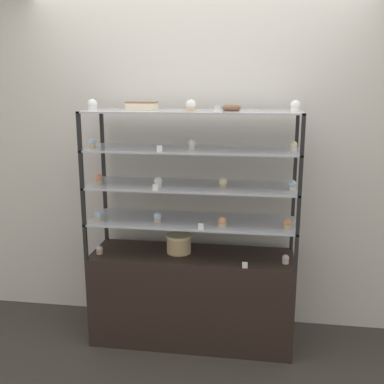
# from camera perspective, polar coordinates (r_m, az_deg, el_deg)

# --- Properties ---
(ground_plane) EXTENTS (20.00, 20.00, 0.00)m
(ground_plane) POSITION_cam_1_polar(r_m,az_deg,el_deg) (3.57, 0.00, -17.98)
(ground_plane) COLOR #38332D
(back_wall) EXTENTS (8.00, 0.05, 2.60)m
(back_wall) POSITION_cam_1_polar(r_m,az_deg,el_deg) (3.47, 0.91, 4.12)
(back_wall) COLOR silver
(back_wall) RESTS_ON ground_plane
(display_base) EXTENTS (1.45, 0.46, 0.67)m
(display_base) POSITION_cam_1_polar(r_m,az_deg,el_deg) (3.41, 0.00, -13.14)
(display_base) COLOR black
(display_base) RESTS_ON ground_plane
(display_riser_lower) EXTENTS (1.45, 0.46, 0.26)m
(display_riser_lower) POSITION_cam_1_polar(r_m,az_deg,el_deg) (3.19, 0.00, -3.82)
(display_riser_lower) COLOR black
(display_riser_lower) RESTS_ON display_base
(display_riser_middle) EXTENTS (1.45, 0.46, 0.26)m
(display_riser_middle) POSITION_cam_1_polar(r_m,az_deg,el_deg) (3.13, 0.00, 0.66)
(display_riser_middle) COLOR black
(display_riser_middle) RESTS_ON display_riser_lower
(display_riser_upper) EXTENTS (1.45, 0.46, 0.26)m
(display_riser_upper) POSITION_cam_1_polar(r_m,az_deg,el_deg) (3.08, 0.00, 5.29)
(display_riser_upper) COLOR black
(display_riser_upper) RESTS_ON display_riser_middle
(display_riser_top) EXTENTS (1.45, 0.46, 0.26)m
(display_riser_top) POSITION_cam_1_polar(r_m,az_deg,el_deg) (3.06, 0.00, 10.04)
(display_riser_top) COLOR black
(display_riser_top) RESTS_ON display_riser_upper
(layer_cake_centerpiece) EXTENTS (0.18, 0.18, 0.14)m
(layer_cake_centerpiece) POSITION_cam_1_polar(r_m,az_deg,el_deg) (3.28, -1.67, -6.55)
(layer_cake_centerpiece) COLOR #DBBC84
(layer_cake_centerpiece) RESTS_ON display_base
(sheet_cake_frosted) EXTENTS (0.20, 0.14, 0.06)m
(sheet_cake_frosted) POSITION_cam_1_polar(r_m,az_deg,el_deg) (3.10, -6.39, 10.81)
(sheet_cake_frosted) COLOR beige
(sheet_cake_frosted) RESTS_ON display_riser_top
(cupcake_0) EXTENTS (0.05, 0.05, 0.06)m
(cupcake_0) POSITION_cam_1_polar(r_m,az_deg,el_deg) (3.33, -11.67, -7.20)
(cupcake_0) COLOR #CCB28C
(cupcake_0) RESTS_ON display_base
(cupcake_1) EXTENTS (0.05, 0.05, 0.06)m
(cupcake_1) POSITION_cam_1_polar(r_m,az_deg,el_deg) (3.16, 11.79, -8.35)
(cupcake_1) COLOR beige
(cupcake_1) RESTS_ON display_base
(price_tag_0) EXTENTS (0.04, 0.00, 0.04)m
(price_tag_0) POSITION_cam_1_polar(r_m,az_deg,el_deg) (3.04, 6.73, -9.21)
(price_tag_0) COLOR white
(price_tag_0) RESTS_ON display_base
(cupcake_2) EXTENTS (0.06, 0.06, 0.07)m
(cupcake_2) POSITION_cam_1_polar(r_m,az_deg,el_deg) (3.24, -11.85, -2.98)
(cupcake_2) COLOR #CCB28C
(cupcake_2) RESTS_ON display_riser_lower
(cupcake_3) EXTENTS (0.06, 0.06, 0.07)m
(cupcake_3) POSITION_cam_1_polar(r_m,az_deg,el_deg) (3.14, -4.39, -3.24)
(cupcake_3) COLOR #CCB28C
(cupcake_3) RESTS_ON display_riser_lower
(cupcake_4) EXTENTS (0.06, 0.06, 0.07)m
(cupcake_4) POSITION_cam_1_polar(r_m,az_deg,el_deg) (3.04, 3.85, -3.82)
(cupcake_4) COLOR #CCB28C
(cupcake_4) RESTS_ON display_riser_lower
(cupcake_5) EXTENTS (0.06, 0.06, 0.07)m
(cupcake_5) POSITION_cam_1_polar(r_m,az_deg,el_deg) (3.07, 11.97, -3.92)
(cupcake_5) COLOR #CCB28C
(cupcake_5) RESTS_ON display_riser_lower
(price_tag_1) EXTENTS (0.04, 0.00, 0.04)m
(price_tag_1) POSITION_cam_1_polar(r_m,az_deg,el_deg) (2.97, 1.13, -4.40)
(price_tag_1) COLOR white
(price_tag_1) RESTS_ON display_riser_lower
(cupcake_6) EXTENTS (0.06, 0.06, 0.07)m
(cupcake_6) POSITION_cam_1_polar(r_m,az_deg,el_deg) (3.24, -11.75, 1.65)
(cupcake_6) COLOR #CCB28C
(cupcake_6) RESTS_ON display_riser_middle
(cupcake_7) EXTENTS (0.06, 0.06, 0.07)m
(cupcake_7) POSITION_cam_1_polar(r_m,az_deg,el_deg) (3.08, -4.32, 1.27)
(cupcake_7) COLOR white
(cupcake_7) RESTS_ON display_riser_middle
(cupcake_8) EXTENTS (0.06, 0.06, 0.07)m
(cupcake_8) POSITION_cam_1_polar(r_m,az_deg,el_deg) (3.06, 3.96, 1.21)
(cupcake_8) COLOR #CCB28C
(cupcake_8) RESTS_ON display_riser_middle
(cupcake_9) EXTENTS (0.06, 0.06, 0.07)m
(cupcake_9) POSITION_cam_1_polar(r_m,az_deg,el_deg) (3.05, 12.57, 0.87)
(cupcake_9) COLOR beige
(cupcake_9) RESTS_ON display_riser_middle
(price_tag_2) EXTENTS (0.04, 0.00, 0.04)m
(price_tag_2) POSITION_cam_1_polar(r_m,az_deg,el_deg) (2.96, -4.68, 0.60)
(price_tag_2) COLOR white
(price_tag_2) RESTS_ON display_riser_middle
(cupcake_10) EXTENTS (0.05, 0.05, 0.07)m
(cupcake_10) POSITION_cam_1_polar(r_m,az_deg,el_deg) (3.17, -12.55, 6.06)
(cupcake_10) COLOR #CCB28C
(cupcake_10) RESTS_ON display_riser_upper
(cupcake_11) EXTENTS (0.05, 0.05, 0.07)m
(cupcake_11) POSITION_cam_1_polar(r_m,az_deg,el_deg) (3.02, 0.00, 6.01)
(cupcake_11) COLOR beige
(cupcake_11) RESTS_ON display_riser_upper
(cupcake_12) EXTENTS (0.05, 0.05, 0.07)m
(cupcake_12) POSITION_cam_1_polar(r_m,az_deg,el_deg) (3.02, 12.76, 5.69)
(cupcake_12) COLOR white
(cupcake_12) RESTS_ON display_riser_upper
(price_tag_3) EXTENTS (0.04, 0.00, 0.04)m
(price_tag_3) POSITION_cam_1_polar(r_m,az_deg,el_deg) (2.91, -4.16, 5.50)
(price_tag_3) COLOR white
(price_tag_3) RESTS_ON display_riser_upper
(cupcake_13) EXTENTS (0.06, 0.06, 0.08)m
(cupcake_13) POSITION_cam_1_polar(r_m,az_deg,el_deg) (3.16, -12.53, 10.73)
(cupcake_13) COLOR white
(cupcake_13) RESTS_ON display_riser_top
(cupcake_14) EXTENTS (0.06, 0.06, 0.08)m
(cupcake_14) POSITION_cam_1_polar(r_m,az_deg,el_deg) (3.01, -0.07, 10.92)
(cupcake_14) COLOR #CCB28C
(cupcake_14) RESTS_ON display_riser_top
(cupcake_15) EXTENTS (0.06, 0.06, 0.08)m
(cupcake_15) POSITION_cam_1_polar(r_m,az_deg,el_deg) (2.91, 13.03, 10.51)
(cupcake_15) COLOR white
(cupcake_15) RESTS_ON display_riser_top
(price_tag_4) EXTENTS (0.04, 0.00, 0.04)m
(price_tag_4) POSITION_cam_1_polar(r_m,az_deg,el_deg) (2.82, 3.21, 10.49)
(price_tag_4) COLOR white
(price_tag_4) RESTS_ON display_riser_top
(donut_glazed) EXTENTS (0.12, 0.12, 0.04)m
(donut_glazed) POSITION_cam_1_polar(r_m,az_deg,el_deg) (3.07, 5.02, 10.60)
(donut_glazed) COLOR brown
(donut_glazed) RESTS_ON display_riser_top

